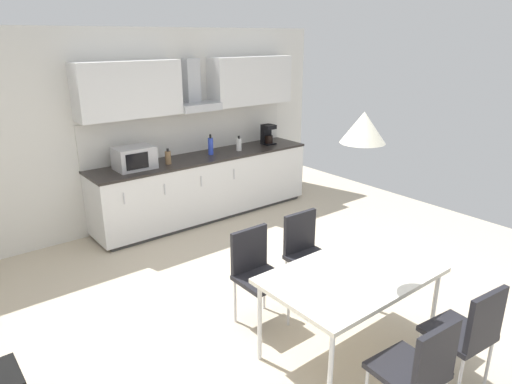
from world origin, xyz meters
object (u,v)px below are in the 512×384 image
object	(u,v)px
microwave	(134,158)
chair_far_left	(256,267)
coffee_maker	(267,134)
dining_table	(352,278)
bottle_blue	(211,146)
pendant_lamp	(363,127)
bottle_white	(239,144)
chair_near_left	(419,367)
chair_near_right	(469,329)
chair_far_right	(306,248)
bottle_brown	(168,157)

from	to	relation	value
microwave	chair_far_left	distance (m)	2.50
coffee_maker	chair_far_left	world-z (taller)	coffee_maker
dining_table	coffee_maker	bearing A→B (deg)	60.14
bottle_blue	pendant_lamp	size ratio (longest dim) A/B	0.89
bottle_white	chair_near_left	distance (m)	4.36
pendant_lamp	chair_near_right	bearing A→B (deg)	-69.80
chair_near_left	chair_far_right	bearing A→B (deg)	69.02
dining_table	chair_near_left	distance (m)	0.88
bottle_white	chair_near_right	world-z (taller)	bottle_white
chair_near_left	microwave	bearing A→B (deg)	89.78
bottle_blue	chair_far_right	xyz separation A→B (m)	(-0.53, -2.46, -0.48)
chair_near_right	pendant_lamp	world-z (taller)	pendant_lamp
bottle_blue	pendant_lamp	bearing A→B (deg)	-104.43
chair_near_right	bottle_blue	bearing A→B (deg)	82.43
chair_near_right	pendant_lamp	xyz separation A→B (m)	(-0.30, 0.81, 1.33)
bottle_white	chair_far_right	bearing A→B (deg)	-112.16
chair_near_left	chair_near_right	bearing A→B (deg)	0.02
bottle_blue	chair_far_left	size ratio (longest dim) A/B	0.33
bottle_white	chair_far_right	distance (m)	2.63
coffee_maker	chair_near_left	bearing A→B (deg)	-118.22
dining_table	chair_far_left	distance (m)	0.88
bottle_brown	coffee_maker	bearing A→B (deg)	2.74
microwave	chair_near_left	bearing A→B (deg)	-90.22
bottle_white	dining_table	size ratio (longest dim) A/B	0.16
bottle_blue	chair_near_left	bearing A→B (deg)	-105.79
dining_table	chair_near_right	xyz separation A→B (m)	(0.30, -0.81, -0.15)
chair_near_right	chair_far_left	bearing A→B (deg)	110.45
coffee_maker	bottle_brown	size ratio (longest dim) A/B	1.47
bottle_brown	chair_far_left	bearing A→B (deg)	-100.54
microwave	chair_far_right	distance (m)	2.57
dining_table	chair_near_left	world-z (taller)	chair_near_left
microwave	chair_far_right	size ratio (longest dim) A/B	0.55
bottle_white	bottle_blue	distance (m)	0.45
pendant_lamp	bottle_white	bearing A→B (deg)	68.17
microwave	chair_far_left	bearing A→B (deg)	-90.21
bottle_blue	chair_near_left	distance (m)	4.28
bottle_white	chair_far_right	xyz separation A→B (m)	(-0.98, -2.40, -0.45)
bottle_white	chair_far_right	world-z (taller)	bottle_white
microwave	chair_near_right	xyz separation A→B (m)	(0.60, -4.08, -0.49)
bottle_blue	chair_near_right	xyz separation A→B (m)	(-0.54, -4.09, -0.48)
dining_table	chair_far_left	size ratio (longest dim) A/B	1.57
chair_far_left	chair_far_right	distance (m)	0.62
bottle_blue	dining_table	bearing A→B (deg)	-104.43
chair_near_right	pendant_lamp	bearing A→B (deg)	110.20
microwave	dining_table	size ratio (longest dim) A/B	0.35
dining_table	chair_far_left	world-z (taller)	chair_far_left
coffee_maker	bottle_blue	distance (m)	1.04
microwave	chair_far_left	size ratio (longest dim) A/B	0.55
bottle_brown	chair_far_right	world-z (taller)	bottle_brown
coffee_maker	pendant_lamp	bearing A→B (deg)	-119.86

